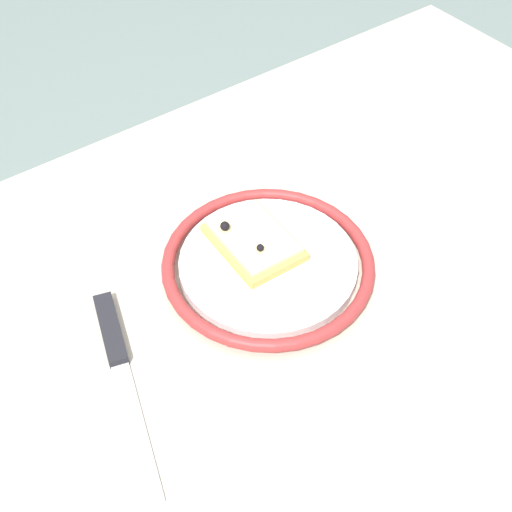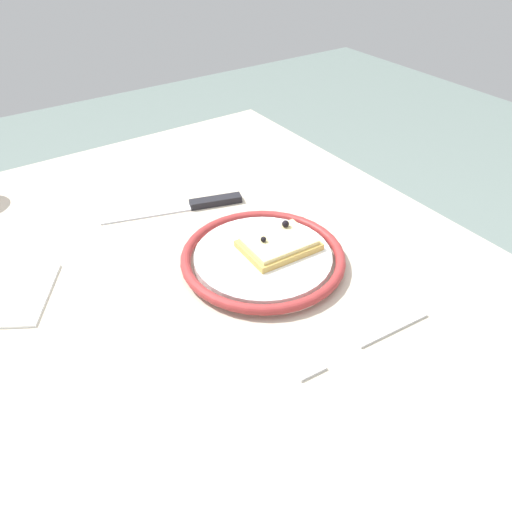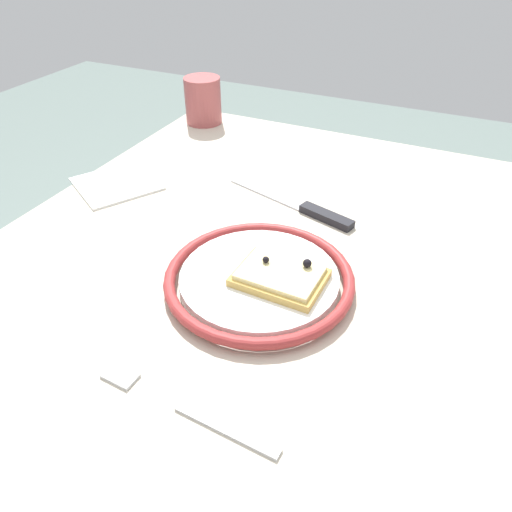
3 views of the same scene
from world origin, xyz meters
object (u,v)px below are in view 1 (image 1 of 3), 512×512
at_px(dining_table, 311,331).
at_px(fork, 389,194).
at_px(knife, 117,354).
at_px(pizza_slice_near, 254,240).
at_px(plate, 268,264).

bearing_deg(dining_table, fork, -162.38).
bearing_deg(knife, fork, -177.98).
xyz_separation_m(pizza_slice_near, fork, (-0.20, 0.02, -0.02)).
bearing_deg(fork, knife, 2.02).
distance_m(plate, fork, 0.20).
distance_m(dining_table, fork, 0.20).
distance_m(plate, knife, 0.19).
bearing_deg(pizza_slice_near, knife, 9.08).
bearing_deg(pizza_slice_near, dining_table, 120.42).
bearing_deg(fork, plate, 3.12).
height_order(plate, fork, plate).
distance_m(knife, fork, 0.39).
relative_size(dining_table, plate, 4.67).
relative_size(dining_table, knife, 4.76).
height_order(dining_table, plate, plate).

